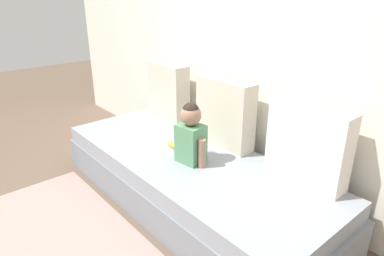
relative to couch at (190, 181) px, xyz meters
The scene contains 8 objects.
ground_plane 0.20m from the couch, ahead, with size 12.00×12.00×0.00m, color brown.
back_wall 1.19m from the couch, 90.00° to the left, with size 5.62×0.10×2.47m, color silver.
couch is the anchor object (origin of this frame).
throw_pillow_left 0.96m from the couch, 153.92° to the left, with size 0.45×0.16×0.55m, color beige.
throw_pillow_center 0.61m from the couch, 90.00° to the left, with size 0.52×0.16×0.55m, color beige.
throw_pillow_right 0.96m from the couch, 26.08° to the left, with size 0.54×0.16×0.53m, color silver.
toddler 0.43m from the couch, 33.96° to the right, with size 0.30×0.18×0.46m.
banana 0.31m from the couch, behind, with size 0.17×0.04×0.04m, color yellow.
Camera 1 is at (1.80, -1.52, 1.62)m, focal length 32.27 mm.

